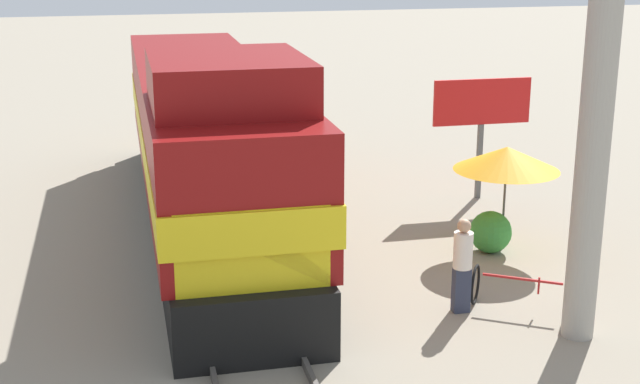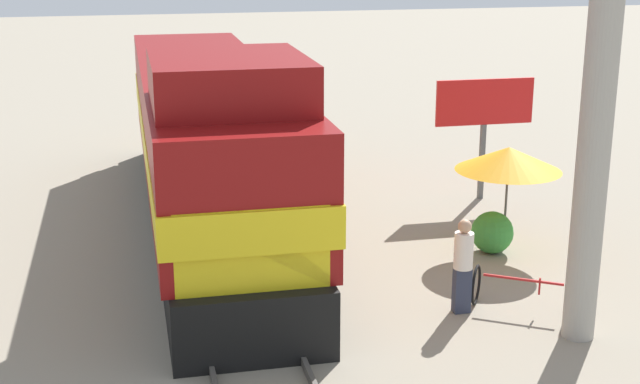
% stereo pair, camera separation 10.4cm
% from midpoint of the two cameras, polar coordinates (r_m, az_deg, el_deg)
% --- Properties ---
extents(ground_plane, '(120.00, 120.00, 0.00)m').
position_cam_midpoint_polar(ground_plane, '(15.89, -4.87, -8.01)').
color(ground_plane, gray).
extents(rail_near, '(0.08, 33.78, 0.15)m').
position_cam_midpoint_polar(rail_near, '(15.80, -7.48, -7.95)').
color(rail_near, '#4C4742').
rests_on(rail_near, ground_plane).
extents(rail_far, '(0.08, 33.78, 0.15)m').
position_cam_midpoint_polar(rail_far, '(15.96, -2.30, -7.56)').
color(rail_far, '#4C4742').
rests_on(rail_far, ground_plane).
extents(locomotive, '(2.88, 14.60, 4.48)m').
position_cam_midpoint_polar(locomotive, '(19.89, -6.91, 2.96)').
color(locomotive, black).
rests_on(locomotive, ground_plane).
extents(utility_pole, '(1.80, 0.53, 10.54)m').
position_cam_midpoint_polar(utility_pole, '(14.42, 18.02, 10.66)').
color(utility_pole, '#9E998E').
rests_on(utility_pole, ground_plane).
extents(vendor_umbrella, '(2.21, 2.21, 2.26)m').
position_cam_midpoint_polar(vendor_umbrella, '(18.87, 12.13, 2.09)').
color(vendor_umbrella, '#4C4C4C').
rests_on(vendor_umbrella, ground_plane).
extents(billboard_sign, '(2.53, 0.12, 3.05)m').
position_cam_midpoint_polar(billboard_sign, '(22.51, 10.62, 5.28)').
color(billboard_sign, '#595959').
rests_on(billboard_sign, ground_plane).
extents(shrub_cluster, '(0.89, 0.89, 0.89)m').
position_cam_midpoint_polar(shrub_cluster, '(19.11, 11.12, -2.55)').
color(shrub_cluster, '#388C38').
rests_on(shrub_cluster, ground_plane).
extents(person_bystander, '(0.34, 0.34, 1.73)m').
position_cam_midpoint_polar(person_bystander, '(15.91, 9.33, -4.47)').
color(person_bystander, '#2D3347').
rests_on(person_bystander, ground_plane).
extents(bicycle, '(1.84, 1.55, 0.75)m').
position_cam_midpoint_polar(bicycle, '(16.39, 13.02, -6.16)').
color(bicycle, black).
rests_on(bicycle, ground_plane).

